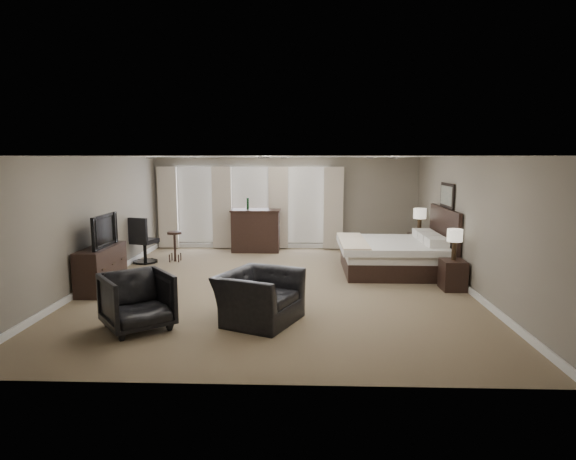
{
  "coord_description": "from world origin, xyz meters",
  "views": [
    {
      "loc": [
        0.54,
        -9.43,
        2.58
      ],
      "look_at": [
        0.2,
        0.4,
        1.1
      ],
      "focal_mm": 30.0,
      "sensor_mm": 36.0,
      "label": 1
    }
  ],
  "objects_px": {
    "tv": "(100,243)",
    "bar_stool_right": "(261,239)",
    "bar_counter": "(256,230)",
    "nightstand_far": "(418,247)",
    "desk_chair": "(144,240)",
    "lamp_far": "(419,221)",
    "dresser": "(101,268)",
    "armchair_far": "(137,298)",
    "nightstand_near": "(453,275)",
    "lamp_near": "(454,245)",
    "bed": "(395,240)",
    "armchair_near": "(259,289)",
    "bar_stool_left": "(175,247)"
  },
  "relations": [
    {
      "from": "lamp_far",
      "to": "armchair_near",
      "type": "xyz_separation_m",
      "value": [
        -3.64,
        -4.91,
        -0.44
      ]
    },
    {
      "from": "tv",
      "to": "bar_counter",
      "type": "distance_m",
      "value": 4.84
    },
    {
      "from": "bed",
      "to": "desk_chair",
      "type": "xyz_separation_m",
      "value": [
        -5.99,
        0.76,
        -0.16
      ]
    },
    {
      "from": "bar_stool_right",
      "to": "desk_chair",
      "type": "xyz_separation_m",
      "value": [
        -2.75,
        -1.6,
        0.23
      ]
    },
    {
      "from": "lamp_near",
      "to": "dresser",
      "type": "relative_size",
      "value": 0.42
    },
    {
      "from": "armchair_far",
      "to": "desk_chair",
      "type": "xyz_separation_m",
      "value": [
        -1.42,
        4.61,
        0.1
      ]
    },
    {
      "from": "lamp_far",
      "to": "armchair_far",
      "type": "xyz_separation_m",
      "value": [
        -5.45,
        -5.3,
        -0.5
      ]
    },
    {
      "from": "nightstand_far",
      "to": "armchair_far",
      "type": "height_order",
      "value": "armchair_far"
    },
    {
      "from": "armchair_far",
      "to": "bar_counter",
      "type": "relative_size",
      "value": 0.71
    },
    {
      "from": "lamp_far",
      "to": "dresser",
      "type": "bearing_deg",
      "value": -155.58
    },
    {
      "from": "nightstand_far",
      "to": "desk_chair",
      "type": "relative_size",
      "value": 0.56
    },
    {
      "from": "bar_stool_right",
      "to": "lamp_far",
      "type": "bearing_deg",
      "value": -12.51
    },
    {
      "from": "nightstand_near",
      "to": "armchair_far",
      "type": "bearing_deg",
      "value": -156.25
    },
    {
      "from": "nightstand_near",
      "to": "armchair_near",
      "type": "distance_m",
      "value": 4.16
    },
    {
      "from": "bar_counter",
      "to": "bar_stool_right",
      "type": "height_order",
      "value": "bar_counter"
    },
    {
      "from": "bed",
      "to": "bar_stool_right",
      "type": "bearing_deg",
      "value": 143.85
    },
    {
      "from": "nightstand_near",
      "to": "desk_chair",
      "type": "distance_m",
      "value": 7.23
    },
    {
      "from": "dresser",
      "to": "armchair_near",
      "type": "relative_size",
      "value": 1.2
    },
    {
      "from": "tv",
      "to": "dresser",
      "type": "bearing_deg",
      "value": 0.0
    },
    {
      "from": "lamp_near",
      "to": "dresser",
      "type": "xyz_separation_m",
      "value": [
        -6.92,
        -0.24,
        -0.47
      ]
    },
    {
      "from": "tv",
      "to": "desk_chair",
      "type": "height_order",
      "value": "desk_chair"
    },
    {
      "from": "lamp_near",
      "to": "armchair_far",
      "type": "relative_size",
      "value": 0.65
    },
    {
      "from": "nightstand_near",
      "to": "armchair_far",
      "type": "height_order",
      "value": "armchair_far"
    },
    {
      "from": "bar_counter",
      "to": "bar_stool_right",
      "type": "distance_m",
      "value": 0.29
    },
    {
      "from": "bar_stool_left",
      "to": "desk_chair",
      "type": "height_order",
      "value": "desk_chair"
    },
    {
      "from": "armchair_far",
      "to": "bar_stool_left",
      "type": "xyz_separation_m",
      "value": [
        -0.72,
        4.8,
        -0.1
      ]
    },
    {
      "from": "lamp_near",
      "to": "bar_stool_left",
      "type": "bearing_deg",
      "value": 158.79
    },
    {
      "from": "bed",
      "to": "bar_stool_right",
      "type": "relative_size",
      "value": 3.34
    },
    {
      "from": "armchair_near",
      "to": "nightstand_far",
      "type": "bearing_deg",
      "value": -12.22
    },
    {
      "from": "nightstand_near",
      "to": "lamp_near",
      "type": "height_order",
      "value": "lamp_near"
    },
    {
      "from": "nightstand_far",
      "to": "lamp_far",
      "type": "bearing_deg",
      "value": 0.0
    },
    {
      "from": "lamp_far",
      "to": "armchair_far",
      "type": "bearing_deg",
      "value": -135.82
    },
    {
      "from": "armchair_near",
      "to": "dresser",
      "type": "bearing_deg",
      "value": 86.05
    },
    {
      "from": "bar_stool_left",
      "to": "armchair_near",
      "type": "bearing_deg",
      "value": -60.04
    },
    {
      "from": "nightstand_far",
      "to": "desk_chair",
      "type": "distance_m",
      "value": 6.91
    },
    {
      "from": "bar_counter",
      "to": "nightstand_near",
      "type": "bearing_deg",
      "value": -41.57
    },
    {
      "from": "lamp_near",
      "to": "bed",
      "type": "bearing_deg",
      "value": 121.54
    },
    {
      "from": "lamp_far",
      "to": "dresser",
      "type": "relative_size",
      "value": 0.45
    },
    {
      "from": "tv",
      "to": "bar_stool_right",
      "type": "xyz_separation_m",
      "value": [
        2.79,
        4.06,
        -0.58
      ]
    },
    {
      "from": "nightstand_near",
      "to": "lamp_near",
      "type": "relative_size",
      "value": 0.96
    },
    {
      "from": "tv",
      "to": "bar_stool_right",
      "type": "relative_size",
      "value": 1.61
    },
    {
      "from": "nightstand_far",
      "to": "bar_stool_right",
      "type": "distance_m",
      "value": 4.23
    },
    {
      "from": "lamp_far",
      "to": "bar_stool_left",
      "type": "distance_m",
      "value": 6.23
    },
    {
      "from": "bed",
      "to": "dresser",
      "type": "distance_m",
      "value": 6.27
    },
    {
      "from": "nightstand_near",
      "to": "lamp_near",
      "type": "distance_m",
      "value": 0.6
    },
    {
      "from": "nightstand_far",
      "to": "bar_counter",
      "type": "xyz_separation_m",
      "value": [
        -4.28,
        0.89,
        0.26
      ]
    },
    {
      "from": "bed",
      "to": "desk_chair",
      "type": "distance_m",
      "value": 6.04
    },
    {
      "from": "nightstand_far",
      "to": "bar_counter",
      "type": "bearing_deg",
      "value": 168.21
    },
    {
      "from": "lamp_far",
      "to": "bar_counter",
      "type": "relative_size",
      "value": 0.49
    },
    {
      "from": "armchair_near",
      "to": "bed",
      "type": "bearing_deg",
      "value": -14.14
    }
  ]
}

